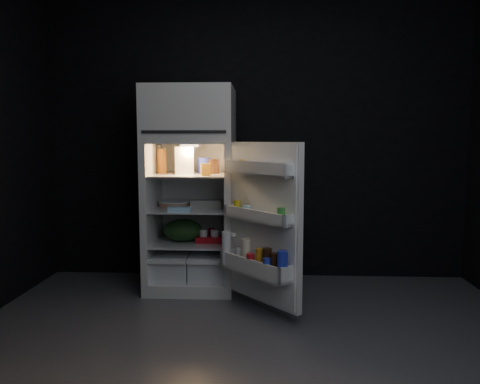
# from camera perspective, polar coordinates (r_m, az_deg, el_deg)

# --- Properties ---
(floor) EXTENTS (4.00, 3.40, 0.00)m
(floor) POSITION_cam_1_polar(r_m,az_deg,el_deg) (3.10, 1.36, -18.89)
(floor) COLOR #515156
(floor) RESTS_ON ground
(wall_back) EXTENTS (4.00, 0.00, 2.70)m
(wall_back) POSITION_cam_1_polar(r_m,az_deg,el_deg) (4.51, 1.94, 6.67)
(wall_back) COLOR black
(wall_back) RESTS_ON ground
(wall_front) EXTENTS (4.00, 0.00, 2.70)m
(wall_front) POSITION_cam_1_polar(r_m,az_deg,el_deg) (1.11, -0.66, 7.78)
(wall_front) COLOR black
(wall_front) RESTS_ON ground
(refrigerator) EXTENTS (0.76, 0.71, 1.78)m
(refrigerator) POSITION_cam_1_polar(r_m,az_deg,el_deg) (4.19, -5.94, 1.27)
(refrigerator) COLOR white
(refrigerator) RESTS_ON ground
(fridge_door) EXTENTS (0.62, 0.67, 1.22)m
(fridge_door) POSITION_cam_1_polar(r_m,az_deg,el_deg) (3.53, 2.62, -4.17)
(fridge_door) COLOR white
(fridge_door) RESTS_ON ground
(milk_jug) EXTENTS (0.19, 0.19, 0.24)m
(milk_jug) POSITION_cam_1_polar(r_m,az_deg,el_deg) (4.18, -6.81, 3.86)
(milk_jug) COLOR white
(milk_jug) RESTS_ON refrigerator
(mayo_jar) EXTENTS (0.15, 0.15, 0.14)m
(mayo_jar) POSITION_cam_1_polar(r_m,az_deg,el_deg) (4.19, -4.35, 3.21)
(mayo_jar) COLOR #202FAE
(mayo_jar) RESTS_ON refrigerator
(jam_jar) EXTENTS (0.12, 0.12, 0.13)m
(jam_jar) POSITION_cam_1_polar(r_m,az_deg,el_deg) (4.17, -3.23, 3.13)
(jam_jar) COLOR black
(jam_jar) RESTS_ON refrigerator
(amber_bottle) EXTENTS (0.08, 0.08, 0.22)m
(amber_bottle) POSITION_cam_1_polar(r_m,az_deg,el_deg) (4.27, -9.52, 3.73)
(amber_bottle) COLOR orange
(amber_bottle) RESTS_ON refrigerator
(small_carton) EXTENTS (0.09, 0.08, 0.10)m
(small_carton) POSITION_cam_1_polar(r_m,az_deg,el_deg) (3.97, -4.21, 2.75)
(small_carton) COLOR orange
(small_carton) RESTS_ON refrigerator
(egg_carton) EXTENTS (0.27, 0.11, 0.07)m
(egg_carton) POSITION_cam_1_polar(r_m,az_deg,el_deg) (4.15, -4.12, -1.47)
(egg_carton) COLOR #99958B
(egg_carton) RESTS_ON refrigerator
(pie) EXTENTS (0.35, 0.35, 0.04)m
(pie) POSITION_cam_1_polar(r_m,az_deg,el_deg) (4.29, -7.84, -1.46)
(pie) COLOR #AE7C5B
(pie) RESTS_ON refrigerator
(flat_package) EXTENTS (0.19, 0.09, 0.04)m
(flat_package) POSITION_cam_1_polar(r_m,az_deg,el_deg) (3.96, -7.39, -2.10)
(flat_package) COLOR #9ACBEE
(flat_package) RESTS_ON refrigerator
(wrapped_pkg) EXTENTS (0.14, 0.13, 0.05)m
(wrapped_pkg) POSITION_cam_1_polar(r_m,az_deg,el_deg) (4.32, -2.75, -1.29)
(wrapped_pkg) COLOR #EEE8C3
(wrapped_pkg) RESTS_ON refrigerator
(produce_bag) EXTENTS (0.39, 0.34, 0.20)m
(produce_bag) POSITION_cam_1_polar(r_m,az_deg,el_deg) (4.22, -6.96, -4.63)
(produce_bag) COLOR #193815
(produce_bag) RESTS_ON refrigerator
(yogurt_tray) EXTENTS (0.25, 0.14, 0.05)m
(yogurt_tray) POSITION_cam_1_polar(r_m,az_deg,el_deg) (4.16, -3.66, -5.77)
(yogurt_tray) COLOR red
(yogurt_tray) RESTS_ON refrigerator
(small_can_red) EXTENTS (0.07, 0.07, 0.09)m
(small_can_red) POSITION_cam_1_polar(r_m,az_deg,el_deg) (4.33, -3.49, -5.02)
(small_can_red) COLOR red
(small_can_red) RESTS_ON refrigerator
(small_can_silver) EXTENTS (0.08, 0.08, 0.09)m
(small_can_silver) POSITION_cam_1_polar(r_m,az_deg,el_deg) (4.28, -2.36, -5.16)
(small_can_silver) COLOR silver
(small_can_silver) RESTS_ON refrigerator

